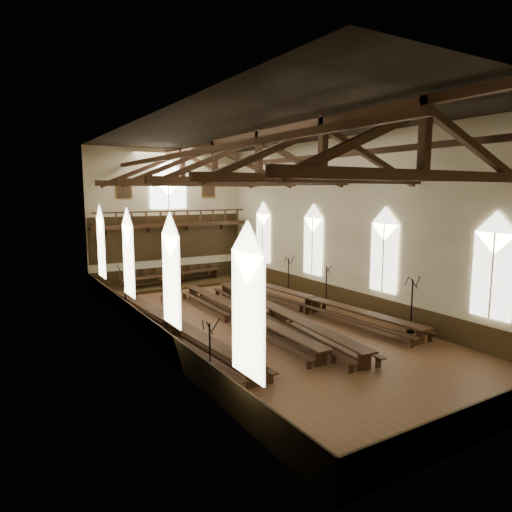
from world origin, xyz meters
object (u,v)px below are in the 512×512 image
(candelabrum_right_mid, at_px, (326,293))
(dais, at_px, (175,284))
(candelabrum_left_far, at_px, (126,300))
(candelabrum_right_near, at_px, (411,316))
(refectory_row_d, at_px, (312,301))
(candelabrum_left_near, at_px, (210,365))
(candelabrum_right_far, at_px, (288,282))
(refectory_row_b, at_px, (242,313))
(refectory_row_a, at_px, (171,324))
(high_table, at_px, (175,275))
(refectory_row_c, at_px, (278,312))
(candelabrum_left_mid, at_px, (167,333))

(candelabrum_right_mid, bearing_deg, dais, 119.48)
(dais, bearing_deg, candelabrum_right_mid, -60.52)
(candelabrum_left_far, bearing_deg, candelabrum_right_near, -43.21)
(candelabrum_right_mid, bearing_deg, refectory_row_d, -155.87)
(refectory_row_d, xyz_separation_m, candelabrum_left_far, (-9.47, 4.73, 0.29))
(candelabrum_left_near, xyz_separation_m, candelabrum_right_far, (11.10, 10.87, 0.03))
(refectory_row_b, bearing_deg, candelabrum_right_near, -41.90)
(candelabrum_right_mid, relative_size, candelabrum_right_far, 0.97)
(refectory_row_a, distance_m, refectory_row_d, 8.62)
(refectory_row_b, height_order, high_table, high_table)
(refectory_row_b, xyz_separation_m, candelabrum_right_far, (6.33, 4.73, 0.23))
(refectory_row_c, bearing_deg, candelabrum_right_far, 50.51)
(candelabrum_right_near, bearing_deg, refectory_row_b, 138.10)
(dais, height_order, candelabrum_right_far, candelabrum_right_far)
(refectory_row_b, distance_m, candelabrum_right_mid, 6.38)
(refectory_row_a, relative_size, refectory_row_d, 0.99)
(candelabrum_right_near, height_order, candelabrum_right_far, candelabrum_right_near)
(refectory_row_d, bearing_deg, refectory_row_b, -179.84)
(refectory_row_d, height_order, high_table, high_table)
(refectory_row_c, distance_m, candelabrum_right_near, 6.67)
(refectory_row_a, xyz_separation_m, candelabrum_left_mid, (-0.85, -1.77, 0.15))
(refectory_row_c, xyz_separation_m, candelabrum_left_far, (-6.45, 5.66, 0.30))
(candelabrum_left_near, bearing_deg, candelabrum_right_far, 44.40)
(refectory_row_a, relative_size, candelabrum_right_far, 5.94)
(dais, distance_m, candelabrum_right_far, 8.53)
(refectory_row_b, xyz_separation_m, candelabrum_right_near, (6.33, -5.68, 0.32))
(refectory_row_b, distance_m, dais, 10.99)
(refectory_row_a, height_order, candelabrum_left_far, candelabrum_left_far)
(refectory_row_d, height_order, candelabrum_left_far, candelabrum_left_far)
(candelabrum_left_far, xyz_separation_m, candelabrum_right_mid, (11.10, -4.00, -0.14))
(refectory_row_c, height_order, refectory_row_d, refectory_row_d)
(candelabrum_left_mid, bearing_deg, high_table, 67.38)
(refectory_row_c, height_order, candelabrum_right_far, candelabrum_right_far)
(high_table, distance_m, candelabrum_right_far, 8.50)
(high_table, bearing_deg, candelabrum_left_mid, -112.62)
(refectory_row_d, relative_size, candelabrum_left_mid, 6.28)
(candelabrum_left_mid, height_order, candelabrum_right_mid, candelabrum_right_mid)
(refectory_row_d, xyz_separation_m, candelabrum_right_mid, (1.63, 0.73, 0.15))
(refectory_row_b, bearing_deg, dais, 87.11)
(refectory_row_a, height_order, high_table, high_table)
(refectory_row_c, distance_m, refectory_row_d, 3.17)
(candelabrum_right_near, xyz_separation_m, candelabrum_right_mid, (-0.00, 6.42, -0.11))
(refectory_row_c, height_order, candelabrum_right_near, candelabrum_right_near)
(candelabrum_left_mid, relative_size, candelabrum_right_far, 0.96)
(refectory_row_b, height_order, candelabrum_left_far, candelabrum_left_far)
(dais, distance_m, candelabrum_left_near, 17.93)
(refectory_row_d, xyz_separation_m, candelabrum_left_near, (-9.47, -6.15, 0.14))
(refectory_row_a, bearing_deg, refectory_row_d, 0.35)
(refectory_row_c, xyz_separation_m, candelabrum_left_mid, (-6.45, -0.89, 0.15))
(candelabrum_left_mid, bearing_deg, refectory_row_b, 20.78)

